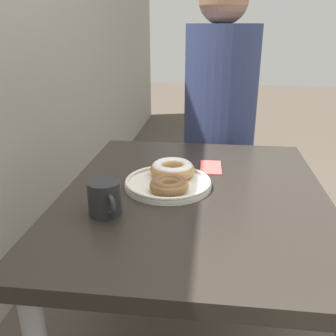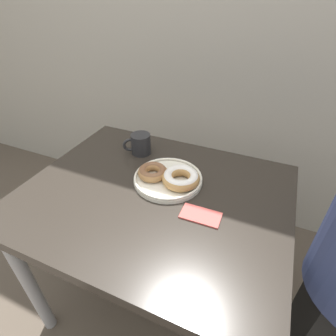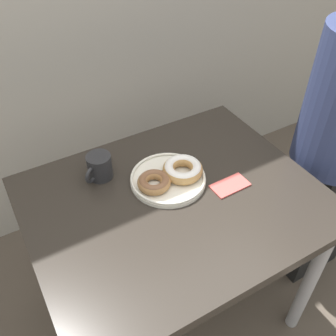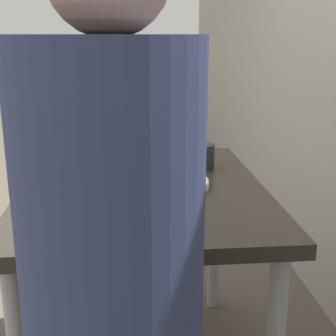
{
  "view_description": "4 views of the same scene",
  "coord_description": "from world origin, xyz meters",
  "px_view_note": "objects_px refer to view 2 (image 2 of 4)",
  "views": [
    {
      "loc": [
        -0.99,
        0.27,
        1.15
      ],
      "look_at": [
        0.02,
        0.39,
        0.76
      ],
      "focal_mm": 40.0,
      "sensor_mm": 36.0,
      "label": 1
    },
    {
      "loc": [
        0.33,
        -0.32,
        1.31
      ],
      "look_at": [
        0.02,
        0.39,
        0.76
      ],
      "focal_mm": 28.0,
      "sensor_mm": 36.0,
      "label": 2
    },
    {
      "loc": [
        -0.44,
        -0.41,
        1.58
      ],
      "look_at": [
        0.02,
        0.39,
        0.76
      ],
      "focal_mm": 40.0,
      "sensor_mm": 36.0,
      "label": 3
    },
    {
      "loc": [
        1.4,
        0.26,
        1.16
      ],
      "look_at": [
        0.02,
        0.39,
        0.76
      ],
      "focal_mm": 50.0,
      "sensor_mm": 36.0,
      "label": 4
    }
  ],
  "objects_px": {
    "donut_plate": "(169,177)",
    "coffee_mug": "(140,144)",
    "napkin": "(201,215)",
    "dining_table": "(155,210)"
  },
  "relations": [
    {
      "from": "donut_plate",
      "to": "napkin",
      "type": "distance_m",
      "value": 0.2
    },
    {
      "from": "dining_table",
      "to": "donut_plate",
      "type": "relative_size",
      "value": 3.36
    },
    {
      "from": "dining_table",
      "to": "donut_plate",
      "type": "bearing_deg",
      "value": 69.64
    },
    {
      "from": "napkin",
      "to": "coffee_mug",
      "type": "bearing_deg",
      "value": 143.88
    },
    {
      "from": "dining_table",
      "to": "donut_plate",
      "type": "distance_m",
      "value": 0.14
    },
    {
      "from": "napkin",
      "to": "dining_table",
      "type": "bearing_deg",
      "value": 166.68
    },
    {
      "from": "donut_plate",
      "to": "coffee_mug",
      "type": "height_order",
      "value": "coffee_mug"
    },
    {
      "from": "coffee_mug",
      "to": "napkin",
      "type": "distance_m",
      "value": 0.45
    },
    {
      "from": "dining_table",
      "to": "napkin",
      "type": "bearing_deg",
      "value": -13.32
    },
    {
      "from": "dining_table",
      "to": "donut_plate",
      "type": "xyz_separation_m",
      "value": [
        0.03,
        0.08,
        0.11
      ]
    }
  ]
}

